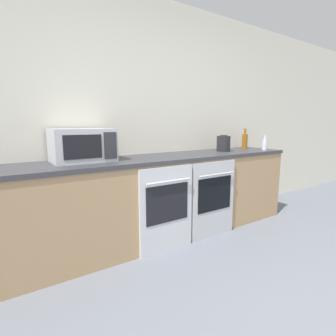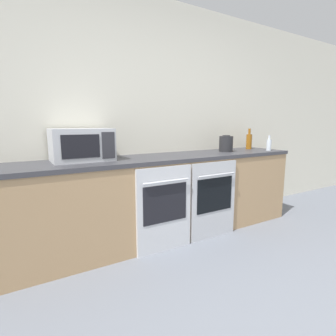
{
  "view_description": "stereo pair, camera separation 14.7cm",
  "coord_description": "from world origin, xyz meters",
  "views": [
    {
      "loc": [
        -1.48,
        -0.41,
        1.23
      ],
      "look_at": [
        0.07,
        1.92,
        0.76
      ],
      "focal_mm": 28.0,
      "sensor_mm": 36.0,
      "label": 1
    },
    {
      "loc": [
        -1.36,
        -0.49,
        1.23
      ],
      "look_at": [
        0.07,
        1.92,
        0.76
      ],
      "focal_mm": 28.0,
      "sensor_mm": 36.0,
      "label": 2
    }
  ],
  "objects": [
    {
      "name": "wall_back",
      "position": [
        0.0,
        2.26,
        1.3
      ],
      "size": [
        10.0,
        0.06,
        2.6
      ],
      "color": "silver",
      "rests_on": "ground_plane"
    },
    {
      "name": "kettle",
      "position": [
        0.91,
        1.93,
        0.99
      ],
      "size": [
        0.17,
        0.17,
        0.2
      ],
      "color": "#232326",
      "rests_on": "counter_back"
    },
    {
      "name": "oven_right",
      "position": [
        0.45,
        1.59,
        0.43
      ],
      "size": [
        0.59,
        0.06,
        0.84
      ],
      "color": "#B7BABF",
      "rests_on": "ground_plane"
    },
    {
      "name": "bottle_clear",
      "position": [
        1.48,
        1.74,
        0.97
      ],
      "size": [
        0.06,
        0.06,
        0.2
      ],
      "color": "silver",
      "rests_on": "counter_back"
    },
    {
      "name": "bottle_amber",
      "position": [
        1.41,
        2.01,
        1.0
      ],
      "size": [
        0.08,
        0.08,
        0.28
      ],
      "color": "#8C5114",
      "rests_on": "counter_back"
    },
    {
      "name": "microwave",
      "position": [
        -0.81,
        2.01,
        1.04
      ],
      "size": [
        0.54,
        0.38,
        0.3
      ],
      "color": "#B7BABF",
      "rests_on": "counter_back"
    },
    {
      "name": "oven_left",
      "position": [
        -0.16,
        1.59,
        0.43
      ],
      "size": [
        0.59,
        0.06,
        0.84
      ],
      "color": "silver",
      "rests_on": "ground_plane"
    },
    {
      "name": "counter_back",
      "position": [
        0.0,
        1.92,
        0.45
      ],
      "size": [
        3.35,
        0.64,
        0.89
      ],
      "color": "tan",
      "rests_on": "ground_plane"
    }
  ]
}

